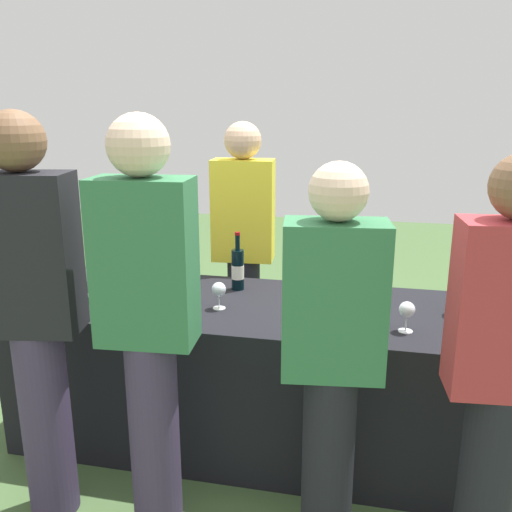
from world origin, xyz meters
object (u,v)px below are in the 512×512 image
(wine_glass_0, at_px, (86,277))
(guest_2, at_px, (332,354))
(guest_0, at_px, (33,308))
(wine_glass_4, at_px, (381,309))
(menu_board, at_px, (167,289))
(guest_3, at_px, (501,367))
(guest_1, at_px, (148,317))
(wine_bottle_2, at_px, (238,269))
(wine_bottle_3, at_px, (463,292))
(wine_glass_3, at_px, (219,290))
(server_pouring, at_px, (243,245))
(wine_bottle_1, at_px, (160,265))
(ice_bucket, at_px, (113,274))
(wine_glass_5, at_px, (407,311))
(wine_glass_1, at_px, (156,292))
(wine_bottle_0, at_px, (99,267))
(wine_glass_2, at_px, (179,286))

(wine_glass_0, distance_m, guest_2, 1.45)
(wine_glass_0, bearing_deg, guest_0, -78.20)
(wine_glass_4, xyz_separation_m, menu_board, (-1.46, 1.15, -0.40))
(guest_3, distance_m, menu_board, 2.54)
(guest_1, bearing_deg, wine_bottle_2, 77.82)
(wine_bottle_3, distance_m, guest_1, 1.49)
(guest_0, bearing_deg, guest_2, -8.03)
(wine_glass_3, bearing_deg, server_pouring, 94.02)
(server_pouring, bearing_deg, wine_glass_3, 89.38)
(wine_bottle_1, bearing_deg, guest_3, -29.36)
(ice_bucket, relative_size, guest_0, 0.13)
(guest_3, bearing_deg, wine_glass_5, 113.55)
(menu_board, bearing_deg, wine_bottle_1, -60.68)
(server_pouring, xyz_separation_m, guest_0, (-0.54, -1.34, 0.04))
(wine_glass_0, height_order, guest_3, guest_3)
(menu_board, bearing_deg, wine_glass_1, -61.21)
(wine_glass_3, height_order, guest_0, guest_0)
(wine_glass_0, bearing_deg, wine_glass_5, -4.90)
(wine_glass_3, distance_m, guest_1, 0.61)
(wine_bottle_0, bearing_deg, guest_3, -23.13)
(wine_glass_2, height_order, guest_1, guest_1)
(wine_glass_0, xyz_separation_m, ice_bucket, (0.13, 0.05, 0.00))
(wine_bottle_3, xyz_separation_m, guest_0, (-1.75, -0.79, 0.08))
(wine_bottle_1, relative_size, guest_1, 0.20)
(wine_glass_0, relative_size, wine_glass_2, 1.11)
(wine_glass_1, height_order, ice_bucket, ice_bucket)
(wine_bottle_3, relative_size, wine_glass_4, 2.21)
(wine_bottle_2, relative_size, guest_2, 0.21)
(wine_glass_5, relative_size, ice_bucket, 0.63)
(wine_bottle_1, bearing_deg, server_pouring, 53.27)
(wine_bottle_0, distance_m, wine_bottle_1, 0.34)
(wine_glass_3, xyz_separation_m, guest_3, (1.16, -0.62, 0.02))
(wine_glass_5, bearing_deg, ice_bucket, 172.66)
(wine_glass_3, relative_size, menu_board, 0.15)
(wine_bottle_3, height_order, wine_glass_5, wine_bottle_3)
(wine_bottle_0, bearing_deg, wine_bottle_1, 12.17)
(wine_bottle_2, bearing_deg, wine_bottle_0, -171.35)
(wine_bottle_2, height_order, wine_glass_3, wine_bottle_2)
(wine_glass_0, bearing_deg, wine_glass_4, -4.57)
(wine_bottle_1, bearing_deg, guest_1, -71.08)
(wine_glass_2, bearing_deg, wine_glass_3, -8.79)
(guest_1, bearing_deg, wine_glass_1, 105.60)
(wine_bottle_3, relative_size, guest_0, 0.17)
(wine_glass_2, height_order, guest_0, guest_0)
(wine_glass_3, height_order, ice_bucket, ice_bucket)
(wine_bottle_2, distance_m, wine_bottle_3, 1.14)
(guest_0, bearing_deg, menu_board, 83.21)
(wine_glass_3, distance_m, wine_glass_4, 0.78)
(guest_1, height_order, guest_2, guest_1)
(wine_bottle_0, xyz_separation_m, wine_bottle_3, (1.89, -0.00, -0.00))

